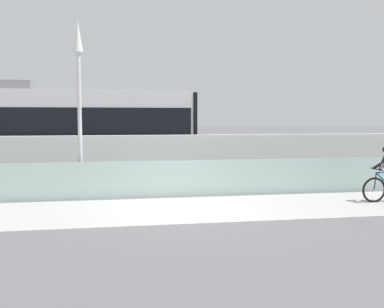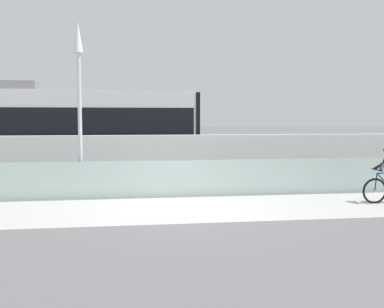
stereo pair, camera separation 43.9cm
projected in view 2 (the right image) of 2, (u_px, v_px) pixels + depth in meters
name	position (u px, v px, depth m)	size (l,w,h in m)	color
ground_plane	(179.00, 209.00, 11.34)	(200.00, 200.00, 0.00)	slate
bike_path_deck	(179.00, 209.00, 11.34)	(32.00, 3.20, 0.01)	beige
glass_parapet	(173.00, 179.00, 13.12)	(32.00, 0.05, 1.10)	#ADC6C1
concrete_barrier_wall	(168.00, 161.00, 14.87)	(32.00, 0.36, 1.80)	silver
tram_rail_near	(163.00, 177.00, 17.39)	(32.00, 0.08, 0.01)	#595654
tram_rail_far	(161.00, 173.00, 18.81)	(32.00, 0.08, 0.01)	#595654
tram	(59.00, 130.00, 17.39)	(11.06, 2.54, 3.81)	silver
lamp_post_antenna	(79.00, 87.00, 12.82)	(0.28, 0.28, 5.20)	gray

